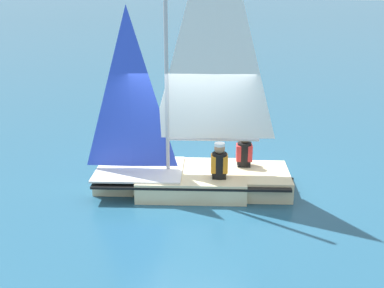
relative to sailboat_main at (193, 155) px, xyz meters
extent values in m
plane|color=#235675|center=(0.02, 0.00, -0.77)|extent=(260.00, 260.00, 0.00)
cube|color=beige|center=(0.02, 0.00, -0.56)|extent=(2.55, 2.10, 0.42)
cube|color=beige|center=(1.56, 0.36, -0.56)|extent=(1.11, 1.09, 0.42)
cube|color=beige|center=(-1.53, -0.35, -0.56)|extent=(1.23, 1.56, 0.42)
cube|color=black|center=(0.02, 0.00, -0.42)|extent=(4.26, 2.51, 0.05)
cube|color=silver|center=(1.11, 0.26, -0.33)|extent=(2.12, 1.88, 0.04)
cylinder|color=#B7B7BC|center=(0.51, 0.12, 2.41)|extent=(0.08, 0.08, 5.52)
cylinder|color=#B7B7BC|center=(-0.41, -0.10, 0.36)|extent=(1.87, 0.50, 0.07)
pyramid|color=white|center=(-0.41, -0.10, 2.72)|extent=(1.77, 0.46, 4.66)
pyramid|color=blue|center=(1.26, 0.29, 1.41)|extent=(1.35, 0.36, 3.31)
cube|color=black|center=(-2.04, -0.47, -0.62)|extent=(0.08, 0.05, 0.30)
cube|color=black|center=(-0.61, 0.22, -0.54)|extent=(0.33, 0.30, 0.45)
cylinder|color=black|center=(-0.61, 0.22, -0.07)|extent=(0.36, 0.36, 0.50)
cube|color=orange|center=(-0.61, 0.22, -0.04)|extent=(0.39, 0.33, 0.35)
sphere|color=#A87A56|center=(-0.61, 0.22, 0.28)|extent=(0.22, 0.22, 0.22)
cylinder|color=white|center=(-0.61, 0.22, 0.37)|extent=(0.25, 0.25, 0.06)
cube|color=black|center=(-0.99, -0.59, -0.54)|extent=(0.33, 0.30, 0.45)
cylinder|color=black|center=(-0.99, -0.59, -0.07)|extent=(0.36, 0.36, 0.50)
cube|color=red|center=(-0.99, -0.59, -0.04)|extent=(0.39, 0.33, 0.35)
sphere|color=brown|center=(-0.99, -0.59, 0.28)|extent=(0.22, 0.22, 0.22)
cylinder|color=black|center=(-0.99, -0.59, 0.37)|extent=(0.25, 0.25, 0.06)
camera|label=1|loc=(-2.48, 9.17, 3.44)|focal=45.00mm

